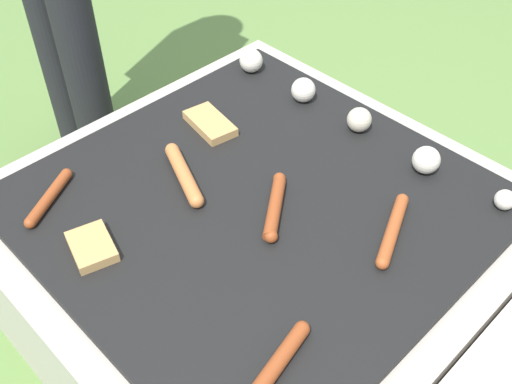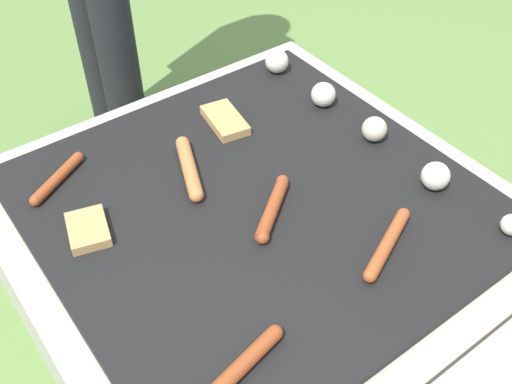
% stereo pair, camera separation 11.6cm
% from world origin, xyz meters
% --- Properties ---
extents(ground_plane, '(14.00, 14.00, 0.00)m').
position_xyz_m(ground_plane, '(0.00, 0.00, 0.00)').
color(ground_plane, '#608442').
extents(grill, '(0.92, 0.92, 0.39)m').
position_xyz_m(grill, '(0.00, 0.00, 0.19)').
color(grill, '#B2AA9E').
rests_on(grill, ground_plane).
extents(sausage_front_center, '(0.12, 0.15, 0.03)m').
position_xyz_m(sausage_front_center, '(0.05, 0.00, 0.40)').
color(sausage_front_center, '#93421E').
rests_on(sausage_front_center, grill).
extents(sausage_back_right, '(0.06, 0.18, 0.03)m').
position_xyz_m(sausage_back_right, '(0.29, -0.24, 0.40)').
color(sausage_back_right, '#93421E').
rests_on(sausage_back_right, grill).
extents(sausage_front_left, '(0.09, 0.18, 0.02)m').
position_xyz_m(sausage_front_left, '(0.24, 0.12, 0.40)').
color(sausage_front_left, '#A34C23').
rests_on(sausage_front_left, grill).
extents(sausage_front_right, '(0.18, 0.09, 0.03)m').
position_xyz_m(sausage_front_right, '(-0.14, -0.06, 0.40)').
color(sausage_front_right, '#C6753D').
rests_on(sausage_front_right, grill).
extents(sausage_back_center, '(0.09, 0.14, 0.02)m').
position_xyz_m(sausage_back_center, '(-0.28, -0.29, 0.40)').
color(sausage_back_center, '#93421E').
rests_on(sausage_back_center, grill).
extents(bread_slice_center, '(0.11, 0.09, 0.02)m').
position_xyz_m(bread_slice_center, '(-0.11, -0.30, 0.40)').
color(bread_slice_center, tan).
rests_on(bread_slice_center, grill).
extents(bread_slice_left, '(0.14, 0.09, 0.02)m').
position_xyz_m(bread_slice_left, '(-0.24, 0.09, 0.40)').
color(bread_slice_left, tan).
rests_on(bread_slice_left, grill).
extents(mushroom_row, '(0.74, 0.07, 0.06)m').
position_xyz_m(mushroom_row, '(-0.05, 0.32, 0.42)').
color(mushroom_row, silver).
rests_on(mushroom_row, grill).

